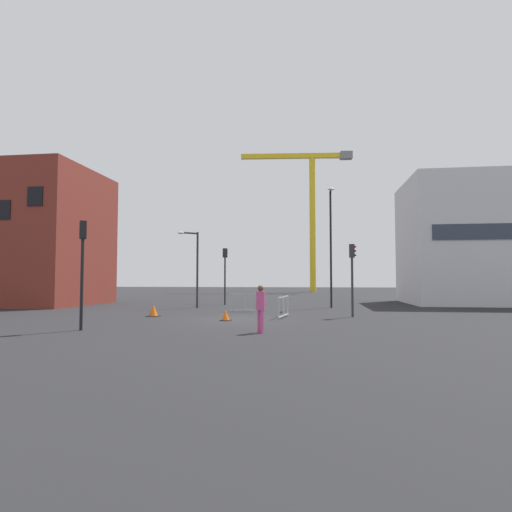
{
  "coord_description": "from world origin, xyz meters",
  "views": [
    {
      "loc": [
        3.73,
        -20.65,
        1.97
      ],
      "look_at": [
        0.0,
        7.12,
        3.46
      ],
      "focal_mm": 30.19,
      "sensor_mm": 36.0,
      "label": 1
    }
  ],
  "objects_px": {
    "traffic_light_island": "(82,257)",
    "traffic_light_far": "(225,267)",
    "traffic_light_verge": "(352,268)",
    "traffic_cone_orange": "(226,316)",
    "streetlamp_short": "(195,262)",
    "construction_crane": "(310,198)",
    "pedestrian_walking": "(261,305)",
    "streetlamp_tall": "(331,240)",
    "traffic_cone_striped": "(153,311)",
    "traffic_cone_by_barrier": "(261,300)"
  },
  "relations": [
    {
      "from": "streetlamp_short",
      "to": "traffic_light_island",
      "type": "height_order",
      "value": "streetlamp_short"
    },
    {
      "from": "streetlamp_short",
      "to": "traffic_cone_striped",
      "type": "height_order",
      "value": "streetlamp_short"
    },
    {
      "from": "streetlamp_short",
      "to": "traffic_cone_striped",
      "type": "bearing_deg",
      "value": -92.92
    },
    {
      "from": "traffic_light_far",
      "to": "traffic_cone_orange",
      "type": "xyz_separation_m",
      "value": [
        2.57,
        -12.15,
        -2.63
      ]
    },
    {
      "from": "streetlamp_tall",
      "to": "traffic_light_island",
      "type": "relative_size",
      "value": 1.9
    },
    {
      "from": "traffic_light_verge",
      "to": "traffic_cone_orange",
      "type": "relative_size",
      "value": 7.38
    },
    {
      "from": "streetlamp_tall",
      "to": "traffic_cone_striped",
      "type": "relative_size",
      "value": 12.63
    },
    {
      "from": "streetlamp_tall",
      "to": "streetlamp_short",
      "type": "relative_size",
      "value": 1.55
    },
    {
      "from": "traffic_cone_striped",
      "to": "traffic_cone_by_barrier",
      "type": "distance_m",
      "value": 11.69
    },
    {
      "from": "traffic_cone_striped",
      "to": "traffic_cone_by_barrier",
      "type": "relative_size",
      "value": 0.92
    },
    {
      "from": "traffic_light_far",
      "to": "pedestrian_walking",
      "type": "bearing_deg",
      "value": -73.88
    },
    {
      "from": "traffic_light_verge",
      "to": "traffic_cone_by_barrier",
      "type": "relative_size",
      "value": 5.43
    },
    {
      "from": "pedestrian_walking",
      "to": "traffic_cone_striped",
      "type": "bearing_deg",
      "value": 136.57
    },
    {
      "from": "construction_crane",
      "to": "traffic_light_far",
      "type": "height_order",
      "value": "construction_crane"
    },
    {
      "from": "traffic_cone_striped",
      "to": "traffic_cone_by_barrier",
      "type": "bearing_deg",
      "value": 67.84
    },
    {
      "from": "streetlamp_tall",
      "to": "traffic_cone_by_barrier",
      "type": "height_order",
      "value": "streetlamp_tall"
    },
    {
      "from": "traffic_light_island",
      "to": "traffic_cone_orange",
      "type": "relative_size",
      "value": 8.25
    },
    {
      "from": "construction_crane",
      "to": "streetlamp_short",
      "type": "distance_m",
      "value": 38.79
    },
    {
      "from": "construction_crane",
      "to": "traffic_light_island",
      "type": "bearing_deg",
      "value": -99.66
    },
    {
      "from": "pedestrian_walking",
      "to": "traffic_cone_striped",
      "type": "height_order",
      "value": "pedestrian_walking"
    },
    {
      "from": "traffic_light_far",
      "to": "pedestrian_walking",
      "type": "relative_size",
      "value": 2.48
    },
    {
      "from": "traffic_light_verge",
      "to": "traffic_cone_orange",
      "type": "height_order",
      "value": "traffic_light_verge"
    },
    {
      "from": "streetlamp_tall",
      "to": "pedestrian_walking",
      "type": "bearing_deg",
      "value": -102.57
    },
    {
      "from": "construction_crane",
      "to": "traffic_light_verge",
      "type": "xyz_separation_m",
      "value": [
        2.46,
        -42.01,
        -11.58
      ]
    },
    {
      "from": "streetlamp_short",
      "to": "traffic_cone_by_barrier",
      "type": "relative_size",
      "value": 7.44
    },
    {
      "from": "streetlamp_short",
      "to": "streetlamp_tall",
      "type": "bearing_deg",
      "value": 8.04
    },
    {
      "from": "pedestrian_walking",
      "to": "traffic_cone_orange",
      "type": "xyz_separation_m",
      "value": [
        -2.2,
        4.35,
        -0.78
      ]
    },
    {
      "from": "streetlamp_short",
      "to": "traffic_cone_orange",
      "type": "relative_size",
      "value": 10.11
    },
    {
      "from": "streetlamp_tall",
      "to": "traffic_light_verge",
      "type": "bearing_deg",
      "value": -83.3
    },
    {
      "from": "construction_crane",
      "to": "traffic_cone_by_barrier",
      "type": "height_order",
      "value": "construction_crane"
    },
    {
      "from": "streetlamp_short",
      "to": "traffic_light_verge",
      "type": "xyz_separation_m",
      "value": [
        10.02,
        -5.59,
        -0.59
      ]
    },
    {
      "from": "traffic_light_verge",
      "to": "traffic_cone_striped",
      "type": "relative_size",
      "value": 5.93
    },
    {
      "from": "construction_crane",
      "to": "pedestrian_walking",
      "type": "xyz_separation_m",
      "value": [
        -1.46,
        -49.1,
        -13.12
      ]
    },
    {
      "from": "streetlamp_tall",
      "to": "traffic_light_island",
      "type": "height_order",
      "value": "streetlamp_tall"
    },
    {
      "from": "traffic_cone_orange",
      "to": "traffic_light_island",
      "type": "bearing_deg",
      "value": -136.38
    },
    {
      "from": "traffic_light_verge",
      "to": "traffic_light_far",
      "type": "xyz_separation_m",
      "value": [
        -8.69,
        9.4,
        0.32
      ]
    },
    {
      "from": "traffic_light_island",
      "to": "pedestrian_walking",
      "type": "height_order",
      "value": "traffic_light_island"
    },
    {
      "from": "construction_crane",
      "to": "traffic_cone_by_barrier",
      "type": "distance_m",
      "value": 35.19
    },
    {
      "from": "traffic_cone_orange",
      "to": "pedestrian_walking",
      "type": "bearing_deg",
      "value": -63.14
    },
    {
      "from": "traffic_cone_striped",
      "to": "traffic_light_island",
      "type": "bearing_deg",
      "value": -94.52
    },
    {
      "from": "traffic_light_far",
      "to": "traffic_cone_orange",
      "type": "height_order",
      "value": "traffic_light_far"
    },
    {
      "from": "streetlamp_short",
      "to": "traffic_light_far",
      "type": "xyz_separation_m",
      "value": [
        1.32,
        3.82,
        -0.27
      ]
    },
    {
      "from": "traffic_light_island",
      "to": "traffic_cone_striped",
      "type": "bearing_deg",
      "value": 85.48
    },
    {
      "from": "construction_crane",
      "to": "traffic_cone_striped",
      "type": "xyz_separation_m",
      "value": [
        -7.89,
        -43.01,
        -13.84
      ]
    },
    {
      "from": "traffic_light_island",
      "to": "traffic_cone_striped",
      "type": "height_order",
      "value": "traffic_light_island"
    },
    {
      "from": "traffic_light_island",
      "to": "traffic_light_far",
      "type": "bearing_deg",
      "value": 82.63
    },
    {
      "from": "construction_crane",
      "to": "traffic_light_island",
      "type": "distance_m",
      "value": 51.23
    },
    {
      "from": "pedestrian_walking",
      "to": "traffic_cone_by_barrier",
      "type": "distance_m",
      "value": 17.05
    },
    {
      "from": "traffic_light_verge",
      "to": "traffic_light_far",
      "type": "distance_m",
      "value": 12.81
    },
    {
      "from": "traffic_light_far",
      "to": "traffic_light_island",
      "type": "relative_size",
      "value": 1.02
    }
  ]
}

